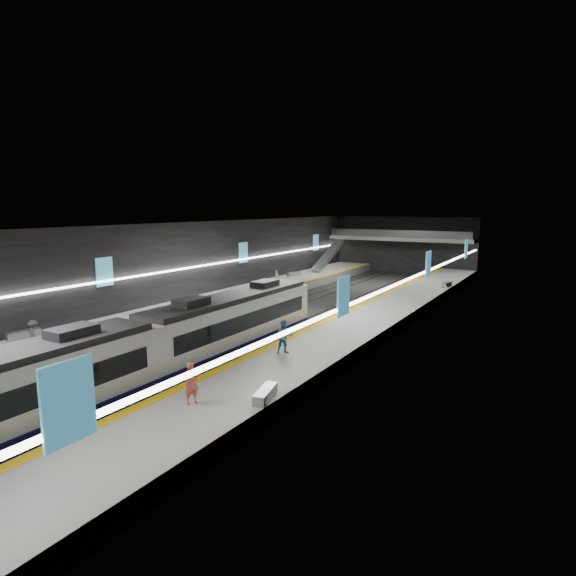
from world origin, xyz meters
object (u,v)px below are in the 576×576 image
Objects in this scene: bench_right_far at (447,285)px; passenger_left_a at (277,278)px; passenger_right_b at (285,337)px; bench_left_far at (294,274)px; passenger_left_b at (34,334)px; bench_left_near at (23,334)px; bench_right_near at (265,394)px; escalator at (328,256)px; passenger_right_a at (192,384)px; train at (142,353)px.

passenger_left_a is (-16.10, -8.21, 0.58)m from bench_right_far.
passenger_right_b reaches higher than bench_right_far.
bench_left_far is 34.25m from passenger_left_b.
passenger_left_a is (1.90, -7.02, 0.58)m from bench_left_far.
bench_left_near is 1.03× the size of bench_right_near.
escalator is 3.93× the size of bench_left_near.
bench_right_near is at bearing -67.62° from escalator.
bench_left_far is at bearing 45.07° from passenger_right_a.
passenger_left_a reaches higher than bench_right_near.
bench_left_near is 1.23× the size of passenger_left_b.
bench_right_far is (19.00, 34.56, -0.01)m from bench_left_near.
bench_right_near reaches higher than bench_right_far.
escalator is at bearing 165.16° from bench_right_far.
passenger_left_a is (0.90, -14.56, -1.08)m from escalator.
passenger_right_a is at bearing -42.02° from bench_left_far.
bench_right_near is at bearing 5.03° from train.
train is 14.75× the size of bench_left_near.
bench_right_near is 1.01× the size of passenger_right_b.
bench_left_far is at bearing -76.17° from passenger_left_b.
bench_left_far is at bearing -97.56° from escalator.
train is 12.08m from bench_left_near.
train is 9.41m from passenger_left_b.
bench_right_near is 1.18× the size of passenger_left_b.
passenger_right_a reaches higher than bench_left_near.
escalator is 4.09× the size of passenger_right_b.
passenger_right_a is at bearing 15.31° from passenger_left_a.
passenger_right_a is (15.56, -35.77, 0.69)m from bench_left_far.
passenger_right_b reaches higher than passenger_left_b.
train is at bearing -76.58° from escalator.
bench_right_near is 1.03× the size of bench_right_far.
escalator reaches higher than passenger_left_a.
train is 18.41× the size of passenger_left_a.
escalator is 4.06× the size of bench_right_near.
train is at bearing 170.29° from bench_right_near.
passenger_right_b is (-2.71, -28.78, 0.74)m from bench_right_far.
bench_left_near is at bearing 164.14° from bench_right_near.
escalator is 41.77m from passenger_left_b.
bench_right_far is at bearing -20.49° from escalator.
bench_right_far is at bearing 106.91° from passenger_left_a.
bench_right_near is at bearing -112.29° from passenger_right_b.
bench_right_far is 37.04m from passenger_right_a.
passenger_right_a is (-2.44, -2.02, 0.68)m from bench_right_near.
bench_right_near is at bearing -167.22° from passenger_left_b.
bench_left_near is at bearing -67.25° from bench_left_far.
train is 8.01m from passenger_right_b.
passenger_left_b is (1.60, -34.21, 0.60)m from bench_left_far.
passenger_right_b reaches higher than bench_right_near.
bench_left_far is 1.03× the size of passenger_right_a.
passenger_right_b is (14.29, -35.14, -0.92)m from escalator.
bench_left_near reaches higher than bench_right_far.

